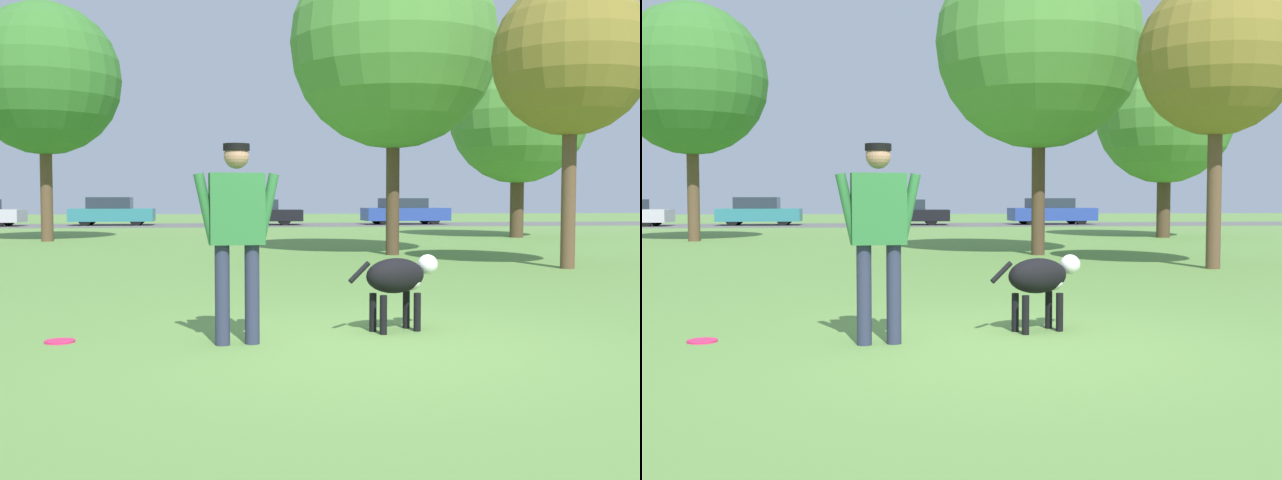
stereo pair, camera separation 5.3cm
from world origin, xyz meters
The scene contains 12 objects.
ground_plane centered at (0.00, 0.00, 0.00)m, with size 120.00×120.00×0.00m, color #608C42.
far_road_strip centered at (0.00, 31.09, 0.01)m, with size 120.00×6.00×0.01m.
person centered at (-1.08, 0.22, 1.06)m, with size 0.75×0.26×1.76m.
dog centered at (0.48, 0.69, 0.51)m, with size 0.98×0.53×0.73m.
frisbee centered at (-2.65, 0.52, 0.01)m, with size 0.27×0.27×0.02m.
tree_far_left centered at (-6.47, 17.32, 4.89)m, with size 4.56×4.56×7.19m.
tree_mid_center centered at (2.69, 10.48, 4.78)m, with size 4.72×4.72×7.15m.
tree_far_right centered at (8.64, 17.70, 4.08)m, with size 4.57×4.57×6.38m.
tree_near_right centered at (5.11, 6.70, 3.84)m, with size 2.85×2.85×5.29m.
parked_car_teal centered at (-6.53, 31.47, 0.67)m, with size 4.01×1.82×1.39m.
parked_car_black centered at (0.52, 30.97, 0.63)m, with size 4.52×1.86×1.28m.
parked_car_blue centered at (8.11, 31.04, 0.66)m, with size 4.39×1.98×1.34m.
Camera 2 is at (-1.17, -6.32, 1.27)m, focal length 42.00 mm.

